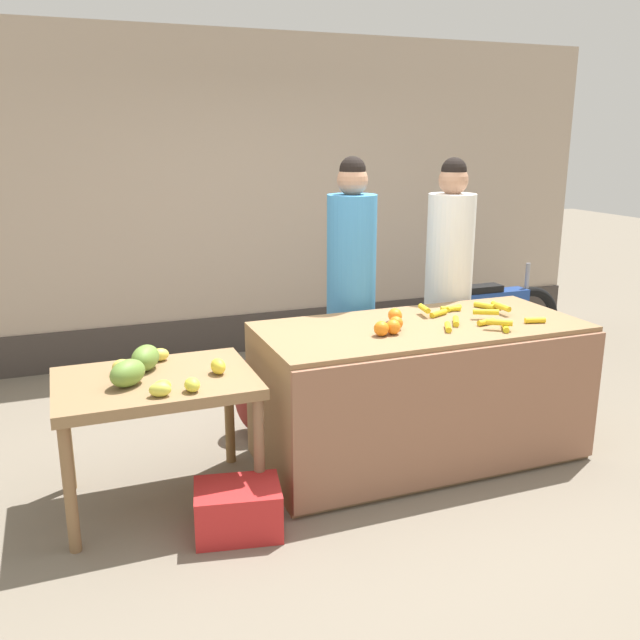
{
  "coord_description": "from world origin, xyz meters",
  "views": [
    {
      "loc": [
        -1.67,
        -3.55,
        2.0
      ],
      "look_at": [
        -0.24,
        0.15,
        0.92
      ],
      "focal_mm": 38.28,
      "sensor_mm": 36.0,
      "label": 1
    }
  ],
  "objects": [
    {
      "name": "vendor_woman_white_shirt",
      "position": [
        0.96,
        0.66,
        0.94
      ],
      "size": [
        0.34,
        0.34,
        1.85
      ],
      "color": "#33333D",
      "rests_on": "ground"
    },
    {
      "name": "parked_motorcycle",
      "position": [
        1.89,
        1.48,
        0.4
      ],
      "size": [
        1.6,
        0.18,
        0.88
      ],
      "color": "black",
      "rests_on": "ground"
    },
    {
      "name": "fruit_stall_counter",
      "position": [
        0.37,
        -0.01,
        0.44
      ],
      "size": [
        2.01,
        0.92,
        0.87
      ],
      "color": "olive",
      "rests_on": "ground"
    },
    {
      "name": "vendor_woman_blue_shirt",
      "position": [
        0.2,
        0.7,
        0.94
      ],
      "size": [
        0.34,
        0.34,
        1.87
      ],
      "color": "#33333D",
      "rests_on": "ground"
    },
    {
      "name": "banana_bunch_pile",
      "position": [
        0.75,
        -0.01,
        0.9
      ],
      "size": [
        0.7,
        0.64,
        0.07
      ],
      "color": "gold",
      "rests_on": "fruit_stall_counter"
    },
    {
      "name": "produce_crate",
      "position": [
        -0.93,
        -0.46,
        0.13
      ],
      "size": [
        0.49,
        0.4,
        0.26
      ],
      "primitive_type": "cube",
      "rotation": [
        0.0,
        0.0,
        -0.19
      ],
      "color": "red",
      "rests_on": "ground"
    },
    {
      "name": "ground_plane",
      "position": [
        0.0,
        0.0,
        0.0
      ],
      "size": [
        24.0,
        24.0,
        0.0
      ],
      "primitive_type": "plane",
      "color": "#756B5B"
    },
    {
      "name": "market_wall_back",
      "position": [
        0.0,
        2.64,
        1.41
      ],
      "size": [
        7.13,
        0.23,
        2.89
      ],
      "color": "tan",
      "rests_on": "ground"
    },
    {
      "name": "produce_sack",
      "position": [
        -0.48,
        0.68,
        0.29
      ],
      "size": [
        0.45,
        0.42,
        0.58
      ],
      "primitive_type": "ellipsoid",
      "rotation": [
        0.0,
        0.0,
        2.72
      ],
      "color": "maroon",
      "rests_on": "ground"
    },
    {
      "name": "mango_papaya_pile",
      "position": [
        -1.29,
        0.0,
        0.8
      ],
      "size": [
        0.65,
        0.66,
        0.14
      ],
      "color": "yellow",
      "rests_on": "side_table_wooden"
    },
    {
      "name": "orange_pile",
      "position": [
        0.16,
        -0.02,
        0.92
      ],
      "size": [
        0.3,
        0.34,
        0.09
      ],
      "color": "orange",
      "rests_on": "fruit_stall_counter"
    },
    {
      "name": "side_table_wooden",
      "position": [
        -1.25,
        0.0,
        0.65
      ],
      "size": [
        1.06,
        0.77,
        0.74
      ],
      "color": "olive",
      "rests_on": "ground"
    }
  ]
}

